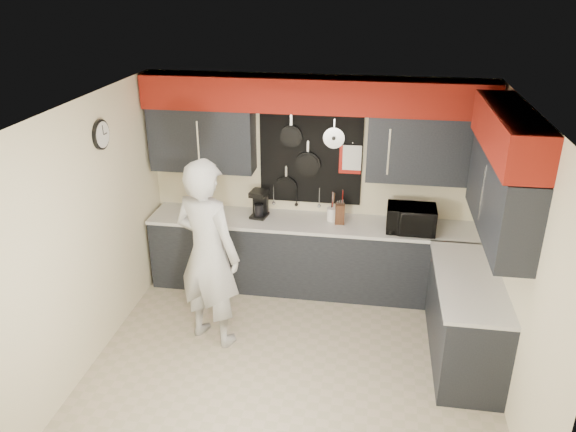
% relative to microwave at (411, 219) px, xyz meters
% --- Properties ---
extents(ground, '(4.00, 4.00, 0.00)m').
position_rel_microwave_xyz_m(ground, '(-1.15, -1.35, -1.07)').
color(ground, tan).
rests_on(ground, ground).
extents(back_wall_assembly, '(4.00, 0.36, 2.60)m').
position_rel_microwave_xyz_m(back_wall_assembly, '(-1.14, 0.25, 0.94)').
color(back_wall_assembly, beige).
rests_on(back_wall_assembly, ground).
extents(right_wall_assembly, '(0.36, 3.50, 2.60)m').
position_rel_microwave_xyz_m(right_wall_assembly, '(0.70, -1.09, 0.87)').
color(right_wall_assembly, beige).
rests_on(right_wall_assembly, ground).
extents(left_wall_assembly, '(0.05, 3.50, 2.60)m').
position_rel_microwave_xyz_m(left_wall_assembly, '(-3.15, -1.33, 0.26)').
color(left_wall_assembly, beige).
rests_on(left_wall_assembly, ground).
extents(base_cabinets, '(3.95, 2.20, 0.92)m').
position_rel_microwave_xyz_m(base_cabinets, '(-0.66, -0.22, -0.61)').
color(base_cabinets, black).
rests_on(base_cabinets, ground).
extents(microwave, '(0.55, 0.38, 0.30)m').
position_rel_microwave_xyz_m(microwave, '(0.00, 0.00, 0.00)').
color(microwave, black).
rests_on(microwave, base_cabinets).
extents(knife_block, '(0.12, 0.12, 0.24)m').
position_rel_microwave_xyz_m(knife_block, '(-0.81, 0.09, -0.03)').
color(knife_block, '#341910').
rests_on(knife_block, base_cabinets).
extents(utensil_crock, '(0.12, 0.12, 0.16)m').
position_rel_microwave_xyz_m(utensil_crock, '(-0.91, 0.16, -0.07)').
color(utensil_crock, white).
rests_on(utensil_crock, base_cabinets).
extents(coffee_maker, '(0.22, 0.25, 0.34)m').
position_rel_microwave_xyz_m(coffee_maker, '(-1.79, 0.15, 0.02)').
color(coffee_maker, black).
rests_on(coffee_maker, base_cabinets).
extents(person, '(0.87, 0.73, 2.04)m').
position_rel_microwave_xyz_m(person, '(-2.07, -1.09, -0.05)').
color(person, '#BCBCB9').
rests_on(person, ground).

